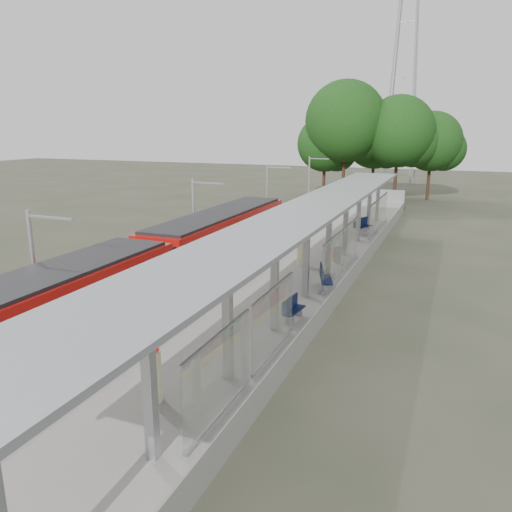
% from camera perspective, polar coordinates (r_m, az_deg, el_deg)
% --- Properties ---
extents(trackbed, '(3.00, 70.00, 0.24)m').
position_cam_1_polar(trackbed, '(30.10, -3.03, -1.19)').
color(trackbed, '#59544C').
rests_on(trackbed, ground).
extents(platform, '(6.00, 50.00, 1.00)m').
position_cam_1_polar(platform, '(28.44, 5.21, -1.37)').
color(platform, gray).
rests_on(platform, ground).
extents(tactile_strip, '(0.60, 50.00, 0.02)m').
position_cam_1_polar(tactile_strip, '(29.12, 0.43, 0.11)').
color(tactile_strip, gold).
rests_on(tactile_strip, platform).
extents(end_fence, '(6.00, 0.10, 1.20)m').
position_cam_1_polar(end_fence, '(52.19, 13.34, 6.81)').
color(end_fence, '#9EA0A5').
rests_on(end_fence, platform).
extents(train, '(2.74, 27.60, 3.62)m').
position_cam_1_polar(train, '(22.66, -11.93, -1.70)').
color(train, black).
rests_on(train, ground).
extents(canopy, '(3.27, 38.00, 3.66)m').
position_cam_1_polar(canopy, '(23.60, 6.44, 4.52)').
color(canopy, '#9EA0A5').
rests_on(canopy, platform).
extents(pylon, '(8.00, 4.00, 38.00)m').
position_cam_1_polar(pylon, '(80.43, 16.76, 21.63)').
color(pylon, '#9EA0A5').
rests_on(pylon, ground).
extents(tree_cluster, '(18.18, 12.27, 13.40)m').
position_cam_1_polar(tree_cluster, '(59.62, 13.14, 13.60)').
color(tree_cluster, '#382316').
rests_on(tree_cluster, ground).
extents(catenary_masts, '(2.08, 48.16, 5.40)m').
position_cam_1_polar(catenary_masts, '(29.36, -6.97, 3.92)').
color(catenary_masts, '#9EA0A5').
rests_on(catenary_masts, ground).
extents(bench_near, '(0.56, 1.38, 0.92)m').
position_cam_1_polar(bench_near, '(19.41, 4.16, -5.97)').
color(bench_near, '#0D1844').
rests_on(bench_near, platform).
extents(bench_mid, '(1.00, 1.68, 1.10)m').
position_cam_1_polar(bench_mid, '(23.11, 7.79, -2.42)').
color(bench_mid, '#0D1844').
rests_on(bench_mid, platform).
extents(bench_far, '(1.15, 1.67, 1.10)m').
position_cam_1_polar(bench_far, '(35.83, 12.02, 3.46)').
color(bench_far, '#0D1844').
rests_on(bench_far, platform).
extents(info_pillar_near, '(0.40, 0.40, 1.76)m').
position_cam_1_polar(info_pillar_near, '(14.11, -11.54, -13.23)').
color(info_pillar_near, beige).
rests_on(info_pillar_near, platform).
extents(info_pillar_far, '(0.42, 0.42, 1.86)m').
position_cam_1_polar(info_pillar_far, '(26.93, 5.17, 0.59)').
color(info_pillar_far, beige).
rests_on(info_pillar_far, platform).
extents(litter_bin, '(0.52, 0.52, 0.85)m').
position_cam_1_polar(litter_bin, '(27.86, 9.26, 0.13)').
color(litter_bin, '#9EA0A5').
rests_on(litter_bin, platform).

